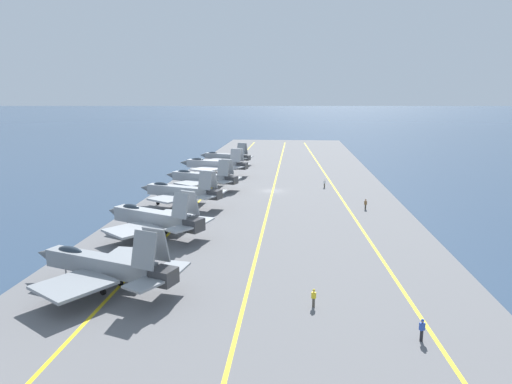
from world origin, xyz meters
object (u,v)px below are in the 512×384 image
Objects in this scene: parked_jet_second at (153,218)px; crew_brown_vest at (366,204)px; parked_jet_fifth at (214,164)px; parked_jet_fourth at (202,178)px; crew_yellow_vest at (314,297)px; parked_jet_third at (181,191)px; parked_jet_sixth at (226,157)px; crew_blue_vest at (422,329)px; crew_white_vest at (324,183)px; parked_jet_nearest at (104,265)px.

crew_brown_vest is at bearing -60.75° from parked_jet_second.
parked_jet_fifth is 9.94× the size of crew_brown_vest.
crew_brown_vest is (-30.47, -30.34, -1.65)m from parked_jet_fifth.
parked_jet_fourth reaches higher than crew_yellow_vest.
parked_jet_fifth is at bearing 0.13° from parked_jet_third.
crew_yellow_vest is 0.97× the size of crew_brown_vest.
crew_blue_vest is (-89.37, -28.45, -1.19)m from parked_jet_sixth.
crew_blue_vest is (-58.99, -3.69, 0.01)m from crew_white_vest.
parked_jet_third is 49.28m from parked_jet_sixth.
crew_yellow_vest is at bearing 165.02° from crew_brown_vest.
crew_brown_vest is at bearing -87.85° from parked_jet_third.
crew_white_vest is (-12.71, -24.77, -1.63)m from parked_jet_fifth.
crew_yellow_vest is (-50.53, -20.25, -1.40)m from parked_jet_fourth.
parked_jet_second is 34.38m from crew_brown_vest.
parked_jet_fifth is (64.53, 1.02, 0.20)m from parked_jet_nearest.
parked_jet_third is at bearing 30.36° from crew_yellow_vest.
crew_blue_vest is 1.04× the size of crew_brown_vest.
crew_blue_vest is at bearing -153.17° from parked_jet_fourth.
crew_white_vest is (3.48, -24.39, -1.36)m from parked_jet_fourth.
parked_jet_third is at bearing -179.93° from parked_jet_sixth.
parked_jet_second reaches higher than crew_white_vest.
parked_jet_nearest is 1.02× the size of parked_jet_fourth.
parked_jet_third is 31.61m from parked_jet_fifth.
crew_blue_vest is at bearing -144.70° from parked_jet_third.
parked_jet_fourth is 62.22m from crew_blue_vest.
crew_white_vest is (-30.38, -24.76, -1.21)m from parked_jet_sixth.
parked_jet_fifth reaches higher than parked_jet_third.
parked_jet_second is at bearing -179.69° from parked_jet_sixth.
parked_jet_third is 40.73m from crew_yellow_vest.
parked_jet_second is 9.29× the size of crew_brown_vest.
crew_yellow_vest is at bearing -133.82° from parked_jet_second.
parked_jet_nearest is 19.80m from crew_yellow_vest.
parked_jet_second is 1.04× the size of parked_jet_sixth.
parked_jet_second is 31.07m from parked_jet_fourth.
parked_jet_second is at bearing 2.18° from parked_jet_nearest.
parked_jet_fifth reaches higher than crew_white_vest.
parked_jet_fourth reaches higher than crew_white_vest.
parked_jet_fifth is at bearing 179.97° from parked_jet_sixth.
crew_white_vest is at bearing 3.58° from crew_blue_vest.
parked_jet_fifth reaches higher than parked_jet_sixth.
parked_jet_nearest is 1.08× the size of parked_jet_sixth.
crew_brown_vest is (16.79, -29.97, -1.39)m from parked_jet_second.
parked_jet_fourth is (31.07, -0.03, -0.01)m from parked_jet_second.
crew_blue_vest is at bearing -162.34° from parked_jet_sixth.
parked_jet_fourth reaches higher than parked_jet_sixth.
parked_jet_fifth is 69.86m from crew_yellow_vest.
parked_jet_fourth is at bearing -1.17° from parked_jet_third.
parked_jet_nearest reaches higher than parked_jet_fifth.
parked_jet_second is at bearing 48.98° from crew_blue_vest.
parked_jet_second is at bearing 119.25° from crew_brown_vest.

